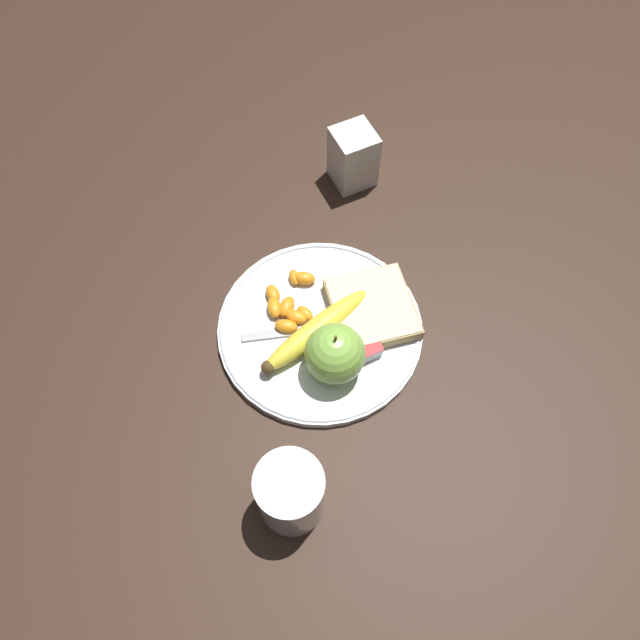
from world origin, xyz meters
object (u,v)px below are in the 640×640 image
object	(u,v)px
condiment_caddy	(353,157)
jam_packet	(366,345)
apple	(335,354)
bread_slice	(372,309)
banana	(316,330)
juice_glass	(291,494)
fork	(311,330)
plate	(320,328)

from	to	relation	value
condiment_caddy	jam_packet	bearing A→B (deg)	156.42
apple	jam_packet	xyz separation A→B (m)	(0.01, -0.05, -0.03)
bread_slice	jam_packet	size ratio (longest dim) A/B	3.39
banana	condiment_caddy	size ratio (longest dim) A/B	1.94
banana	condiment_caddy	bearing A→B (deg)	-36.44
juice_glass	fork	size ratio (longest dim) A/B	0.67
apple	condiment_caddy	distance (m)	0.34
banana	bread_slice	size ratio (longest dim) A/B	1.39
juice_glass	plate	bearing A→B (deg)	-33.62
plate	apple	size ratio (longest dim) A/B	3.20
bread_slice	jam_packet	distance (m)	0.06
banana	bread_slice	distance (m)	0.09
juice_glass	condiment_caddy	distance (m)	0.52
bread_slice	plate	bearing A→B (deg)	81.93
juice_glass	fork	distance (m)	0.24
juice_glass	apple	world-z (taller)	juice_glass
bread_slice	fork	bearing A→B (deg)	82.67
plate	condiment_caddy	distance (m)	0.29
bread_slice	juice_glass	bearing A→B (deg)	132.28
plate	jam_packet	distance (m)	0.07
jam_packet	condiment_caddy	world-z (taller)	condiment_caddy
apple	fork	size ratio (longest dim) A/B	0.56
banana	fork	world-z (taller)	banana
bread_slice	condiment_caddy	distance (m)	0.26
banana	fork	size ratio (longest dim) A/B	1.17
juice_glass	apple	size ratio (longest dim) A/B	1.20
apple	condiment_caddy	world-z (taller)	apple
bread_slice	fork	distance (m)	0.09
juice_glass	banana	bearing A→B (deg)	-32.90
banana	bread_slice	xyz separation A→B (m)	(-0.00, -0.09, -0.01)
bread_slice	banana	bearing A→B (deg)	89.95
banana	fork	distance (m)	0.02
bread_slice	condiment_caddy	bearing A→B (deg)	-20.80
plate	banana	distance (m)	0.03
plate	juice_glass	xyz separation A→B (m)	(-0.20, 0.13, 0.04)
banana	jam_packet	xyz separation A→B (m)	(-0.05, -0.05, -0.01)
jam_packet	fork	bearing A→B (deg)	43.44
juice_glass	apple	distance (m)	0.19
bread_slice	condiment_caddy	xyz separation A→B (m)	(0.24, -0.09, 0.03)
apple	fork	distance (m)	0.07
fork	jam_packet	size ratio (longest dim) A/B	4.02
condiment_caddy	juice_glass	bearing A→B (deg)	145.09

